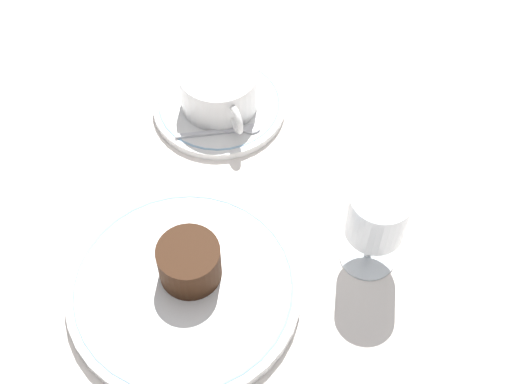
# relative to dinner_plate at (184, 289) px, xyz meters

# --- Properties ---
(ground_plane) EXTENTS (3.00, 3.00, 0.00)m
(ground_plane) POSITION_rel_dinner_plate_xyz_m (0.01, 0.05, -0.01)
(ground_plane) COLOR white
(dinner_plate) EXTENTS (0.24, 0.24, 0.01)m
(dinner_plate) POSITION_rel_dinner_plate_xyz_m (0.00, 0.00, 0.00)
(dinner_plate) COLOR white
(dinner_plate) RESTS_ON ground_plane
(saucer) EXTENTS (0.16, 0.16, 0.01)m
(saucer) POSITION_rel_dinner_plate_xyz_m (-0.22, 0.12, -0.00)
(saucer) COLOR white
(saucer) RESTS_ON ground_plane
(coffee_cup) EXTENTS (0.12, 0.09, 0.05)m
(coffee_cup) POSITION_rel_dinner_plate_xyz_m (-0.22, 0.12, 0.03)
(coffee_cup) COLOR white
(coffee_cup) RESTS_ON saucer
(spoon) EXTENTS (0.04, 0.10, 0.00)m
(spoon) POSITION_rel_dinner_plate_xyz_m (-0.18, 0.12, 0.00)
(spoon) COLOR silver
(spoon) RESTS_ON saucer
(wine_glass) EXTENTS (0.06, 0.06, 0.11)m
(wine_glass) POSITION_rel_dinner_plate_xyz_m (0.03, 0.19, 0.07)
(wine_glass) COLOR silver
(wine_glass) RESTS_ON ground_plane
(dessert_cake) EXTENTS (0.06, 0.06, 0.04)m
(dessert_cake) POSITION_rel_dinner_plate_xyz_m (-0.01, 0.01, 0.03)
(dessert_cake) COLOR #381E0F
(dessert_cake) RESTS_ON dinner_plate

